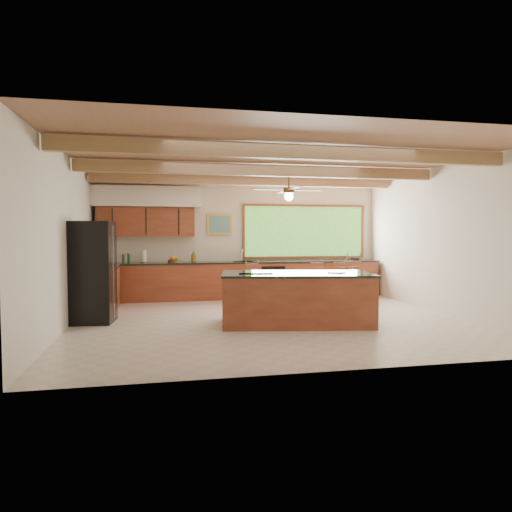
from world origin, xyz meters
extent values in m
plane|color=beige|center=(0.00, 0.00, 0.00)|extent=(7.20, 7.20, 0.00)
cube|color=beige|center=(0.00, 3.25, 1.50)|extent=(7.20, 0.04, 3.00)
cube|color=beige|center=(0.00, -3.25, 1.50)|extent=(7.20, 0.04, 3.00)
cube|color=beige|center=(-3.60, 0.00, 1.50)|extent=(0.04, 6.50, 3.00)
cube|color=beige|center=(3.60, 0.00, 1.50)|extent=(0.04, 6.50, 3.00)
cube|color=#906448|center=(0.00, 0.00, 3.00)|extent=(7.20, 6.50, 0.04)
cube|color=#94694A|center=(0.00, -1.60, 2.86)|extent=(7.10, 0.15, 0.22)
cube|color=#94694A|center=(0.00, 0.50, 2.86)|extent=(7.10, 0.15, 0.22)
cube|color=#94694A|center=(0.00, 2.30, 2.86)|extent=(7.10, 0.15, 0.22)
cube|color=brown|center=(-2.35, 3.06, 1.90)|extent=(2.30, 0.35, 0.70)
cube|color=beige|center=(-2.35, 2.99, 2.50)|extent=(2.60, 0.50, 0.48)
cylinder|color=#FFEABF|center=(-3.05, 2.99, 2.27)|extent=(0.10, 0.10, 0.01)
cylinder|color=#FFEABF|center=(-1.65, 2.99, 2.27)|extent=(0.10, 0.10, 0.01)
cube|color=#6AB942|center=(1.70, 3.22, 1.67)|extent=(3.20, 0.04, 1.30)
cube|color=gold|center=(-0.55, 3.22, 1.85)|extent=(0.64, 0.03, 0.54)
cube|color=#3D6E54|center=(-0.55, 3.20, 1.85)|extent=(0.54, 0.01, 0.44)
cube|color=brown|center=(0.00, 2.91, 0.44)|extent=(7.00, 0.65, 0.88)
cube|color=black|center=(0.00, 2.91, 0.90)|extent=(7.04, 0.69, 0.04)
cube|color=brown|center=(-3.26, 1.35, 0.44)|extent=(0.65, 2.35, 0.88)
cube|color=black|center=(-3.26, 1.35, 0.90)|extent=(0.69, 2.39, 0.04)
cube|color=black|center=(0.70, 2.58, 0.42)|extent=(0.60, 0.02, 0.78)
cube|color=silver|center=(0.00, 2.91, 0.91)|extent=(0.50, 0.38, 0.03)
cylinder|color=silver|center=(0.00, 3.11, 1.07)|extent=(0.03, 0.03, 0.30)
cylinder|color=silver|center=(0.00, 3.01, 1.20)|extent=(0.03, 0.20, 0.03)
cylinder|color=white|center=(-2.42, 3.00, 1.07)|extent=(0.12, 0.12, 0.29)
cylinder|color=#1B431E|center=(-2.89, 2.97, 1.02)|extent=(0.06, 0.06, 0.21)
cylinder|color=#1B431E|center=(-2.77, 2.99, 1.03)|extent=(0.06, 0.06, 0.22)
cube|color=black|center=(2.98, 2.87, 0.96)|extent=(0.19, 0.16, 0.08)
cube|color=brown|center=(0.38, -0.48, 0.44)|extent=(2.78, 1.64, 0.88)
cube|color=black|center=(0.38, -0.48, 0.90)|extent=(2.83, 1.69, 0.04)
cube|color=black|center=(-0.35, -0.35, 0.93)|extent=(0.65, 0.56, 0.02)
cylinder|color=white|center=(1.09, -0.61, 0.93)|extent=(0.32, 0.32, 0.02)
cube|color=black|center=(-3.22, 0.40, 0.92)|extent=(0.79, 0.77, 1.85)
cube|color=silver|center=(-2.86, 0.40, 0.92)|extent=(0.03, 0.05, 1.70)
cube|color=brown|center=(0.10, 2.29, 0.60)|extent=(0.42, 0.42, 0.04)
cylinder|color=brown|center=(-0.04, 2.15, 0.29)|extent=(0.03, 0.03, 0.58)
cylinder|color=brown|center=(0.24, 2.15, 0.29)|extent=(0.03, 0.03, 0.58)
cylinder|color=brown|center=(-0.04, 2.43, 0.29)|extent=(0.03, 0.03, 0.58)
cylinder|color=brown|center=(0.24, 2.43, 0.29)|extent=(0.03, 0.03, 0.58)
cube|color=brown|center=(1.70, 2.25, 0.60)|extent=(0.43, 0.43, 0.04)
cylinder|color=brown|center=(1.56, 2.11, 0.29)|extent=(0.03, 0.03, 0.58)
cylinder|color=brown|center=(1.85, 2.11, 0.29)|extent=(0.03, 0.03, 0.58)
cylinder|color=brown|center=(1.56, 2.39, 0.29)|extent=(0.03, 0.03, 0.58)
cylinder|color=brown|center=(1.85, 2.39, 0.29)|extent=(0.03, 0.03, 0.58)
cube|color=brown|center=(2.33, 2.30, 0.60)|extent=(0.46, 0.46, 0.04)
cylinder|color=brown|center=(2.19, 2.16, 0.29)|extent=(0.03, 0.03, 0.58)
cylinder|color=brown|center=(2.47, 2.16, 0.29)|extent=(0.03, 0.03, 0.58)
cylinder|color=brown|center=(2.19, 2.44, 0.29)|extent=(0.03, 0.03, 0.58)
cylinder|color=brown|center=(2.47, 2.44, 0.29)|extent=(0.03, 0.03, 0.58)
cube|color=brown|center=(2.67, 2.32, 0.70)|extent=(0.50, 0.50, 0.04)
cylinder|color=brown|center=(2.50, 2.16, 0.34)|extent=(0.04, 0.04, 0.68)
cylinder|color=brown|center=(2.83, 2.16, 0.34)|extent=(0.04, 0.04, 0.68)
cylinder|color=brown|center=(2.50, 2.48, 0.34)|extent=(0.04, 0.04, 0.68)
cylinder|color=brown|center=(2.83, 2.48, 0.34)|extent=(0.04, 0.04, 0.68)
camera|label=1|loc=(-1.98, -8.29, 1.65)|focal=32.00mm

